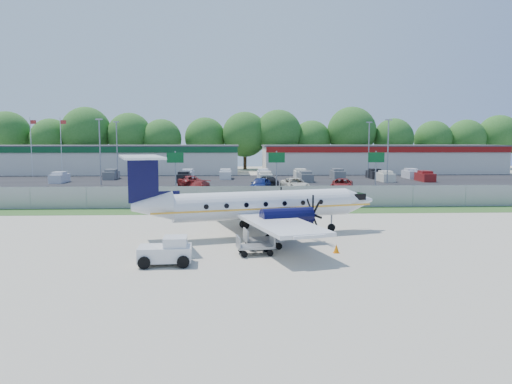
{
  "coord_description": "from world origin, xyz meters",
  "views": [
    {
      "loc": [
        -1.66,
        -31.39,
        6.23
      ],
      "look_at": [
        0.0,
        6.0,
        2.3
      ],
      "focal_mm": 35.0,
      "sensor_mm": 36.0,
      "label": 1
    }
  ],
  "objects_px": {
    "baggage_cart_near": "(263,239)",
    "baggage_cart_far": "(255,246)",
    "aircraft": "(258,205)",
    "pushback_tug": "(167,251)"
  },
  "relations": [
    {
      "from": "pushback_tug",
      "to": "baggage_cart_near",
      "type": "bearing_deg",
      "value": 35.65
    },
    {
      "from": "aircraft",
      "to": "pushback_tug",
      "type": "distance_m",
      "value": 8.86
    },
    {
      "from": "baggage_cart_far",
      "to": "pushback_tug",
      "type": "bearing_deg",
      "value": -156.55
    },
    {
      "from": "aircraft",
      "to": "baggage_cart_far",
      "type": "bearing_deg",
      "value": -94.17
    },
    {
      "from": "pushback_tug",
      "to": "baggage_cart_near",
      "type": "relative_size",
      "value": 1.14
    },
    {
      "from": "baggage_cart_near",
      "to": "baggage_cart_far",
      "type": "distance_m",
      "value": 1.74
    },
    {
      "from": "baggage_cart_near",
      "to": "baggage_cart_far",
      "type": "relative_size",
      "value": 1.1
    },
    {
      "from": "pushback_tug",
      "to": "baggage_cart_far",
      "type": "distance_m",
      "value": 4.9
    },
    {
      "from": "baggage_cart_near",
      "to": "baggage_cart_far",
      "type": "bearing_deg",
      "value": -107.86
    },
    {
      "from": "aircraft",
      "to": "pushback_tug",
      "type": "bearing_deg",
      "value": -123.89
    }
  ]
}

